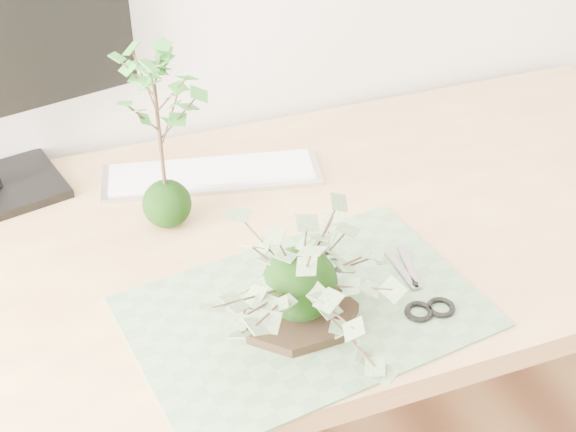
% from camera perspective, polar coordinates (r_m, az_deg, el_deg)
% --- Properties ---
extents(desk, '(1.60, 0.70, 0.74)m').
position_cam_1_polar(desk, '(1.31, -0.61, -4.30)').
color(desk, tan).
rests_on(desk, ground_plane).
extents(cutting_mat, '(0.51, 0.38, 0.00)m').
position_cam_1_polar(cutting_mat, '(1.12, 1.26, -6.82)').
color(cutting_mat, '#537A53').
rests_on(cutting_mat, desk).
extents(stone_dish, '(0.17, 0.17, 0.01)m').
position_cam_1_polar(stone_dish, '(1.10, 0.83, -7.13)').
color(stone_dish, black).
rests_on(stone_dish, cutting_mat).
extents(ivy_kokedama, '(0.36, 0.36, 0.20)m').
position_cam_1_polar(ivy_kokedama, '(1.03, 0.88, -2.85)').
color(ivy_kokedama, black).
rests_on(ivy_kokedama, stone_dish).
extents(maple_kokedama, '(0.23, 0.23, 0.32)m').
position_cam_1_polar(maple_kokedama, '(1.18, -9.41, 8.34)').
color(maple_kokedama, black).
rests_on(maple_kokedama, desk).
extents(keyboard, '(0.39, 0.19, 0.01)m').
position_cam_1_polar(keyboard, '(1.39, -5.44, 2.99)').
color(keyboard, '#B4B4B4').
rests_on(keyboard, desk).
extents(scissors, '(0.08, 0.17, 0.01)m').
position_cam_1_polar(scissors, '(1.15, 9.75, -5.86)').
color(scissors, gray).
rests_on(scissors, cutting_mat).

